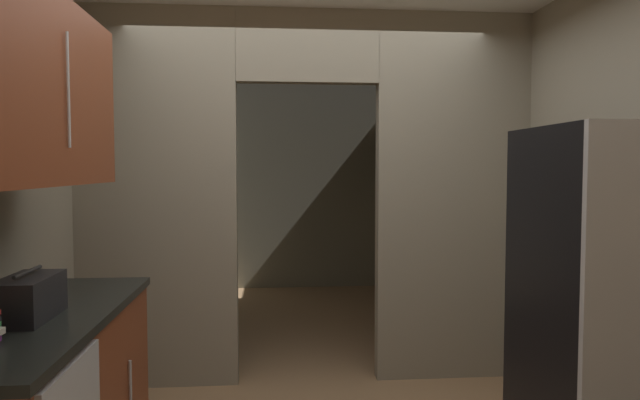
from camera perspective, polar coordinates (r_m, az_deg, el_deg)
The scene contains 5 objects.
kitchen_partition at distance 4.04m, azimuth -1.22°, elevation 1.39°, with size 3.22×0.12×2.65m.
adjoining_room_shell at distance 6.22m, azimuth -2.54°, elevation 1.23°, with size 3.22×3.32×2.65m.
refrigerator at distance 2.78m, azimuth 28.11°, elevation -11.38°, with size 0.74×0.71×1.71m.
upper_cabinet_counterside at distance 2.67m, azimuth -27.73°, elevation 9.81°, with size 0.36×1.45×0.79m.
boombox at distance 2.62m, azimuth -27.32°, elevation -8.74°, with size 0.20×0.36×0.20m.
Camera 1 is at (-0.26, -2.74, 1.54)m, focal length 31.82 mm.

